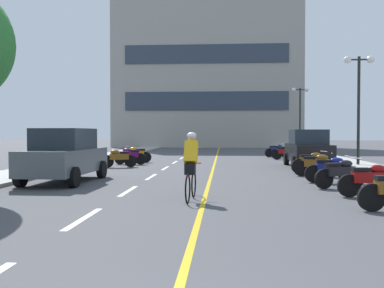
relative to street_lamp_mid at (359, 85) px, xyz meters
name	(u,v)px	position (x,y,z in m)	size (l,w,h in m)	color
ground_plane	(210,164)	(-7.30, 1.50, -3.97)	(140.00, 140.00, 0.00)	#47474C
curb_left	(95,159)	(-14.50, 4.50, -3.91)	(2.40, 72.00, 0.12)	#A8A8A3
curb_right	(333,160)	(-0.10, 4.50, -3.91)	(2.40, 72.00, 0.12)	#A8A8A3
lane_dash_1	(84,218)	(-9.30, -13.50, -3.97)	(0.14, 2.20, 0.01)	silver
lane_dash_2	(128,191)	(-9.30, -9.50, -3.97)	(0.14, 2.20, 0.01)	silver
lane_dash_3	(151,177)	(-9.30, -5.50, -3.97)	(0.14, 2.20, 0.01)	silver
lane_dash_4	(165,168)	(-9.30, -1.50, -3.97)	(0.14, 2.20, 0.01)	silver
lane_dash_5	(175,162)	(-9.30, 2.50, -3.97)	(0.14, 2.20, 0.01)	silver
lane_dash_6	(182,158)	(-9.30, 6.50, -3.97)	(0.14, 2.20, 0.01)	silver
lane_dash_7	(187,155)	(-9.30, 10.50, -3.97)	(0.14, 2.20, 0.01)	silver
lane_dash_8	(191,152)	(-9.30, 14.50, -3.97)	(0.14, 2.20, 0.01)	silver
lane_dash_9	(194,150)	(-9.30, 18.50, -3.97)	(0.14, 2.20, 0.01)	silver
lane_dash_10	(197,149)	(-9.30, 22.50, -3.97)	(0.14, 2.20, 0.01)	silver
lane_dash_11	(199,147)	(-9.30, 26.50, -3.97)	(0.14, 2.20, 0.01)	silver
centre_line_yellow	(216,160)	(-7.05, 4.50, -3.97)	(0.12, 66.00, 0.01)	gold
office_building	(207,74)	(-8.47, 29.09, 4.50)	(21.08, 7.31, 16.95)	#9E998E
street_lamp_mid	(359,85)	(0.00, 0.00, 0.00)	(1.46, 0.36, 5.28)	black
street_lamp_far	(300,105)	(0.01, 16.39, 0.08)	(1.46, 0.36, 5.42)	black
parked_car_near	(65,155)	(-11.93, -7.44, -3.05)	(2.01, 4.24, 1.82)	black
parked_car_mid	(308,148)	(-2.48, -0.36, -3.05)	(1.96, 4.22, 1.82)	black
motorcycle_3	(371,179)	(-2.76, -10.21, -3.50)	(1.70, 0.60, 0.92)	black
motorcycle_4	(340,173)	(-3.06, -8.42, -3.50)	(1.63, 0.81, 0.92)	black
motorcycle_5	(331,169)	(-2.99, -7.01, -3.50)	(1.70, 0.60, 0.92)	black
motorcycle_6	(317,164)	(-3.03, -5.01, -3.50)	(1.68, 0.66, 0.92)	black
motorcycle_7	(311,162)	(-2.95, -3.57, -3.50)	(1.68, 0.66, 0.92)	black
motorcycle_8	(119,158)	(-11.58, -1.25, -3.50)	(1.64, 0.79, 0.92)	black
motorcycle_9	(130,156)	(-11.45, 0.70, -3.50)	(1.70, 0.60, 0.92)	black
motorcycle_10	(136,154)	(-11.45, 2.33, -3.50)	(1.70, 0.60, 0.92)	black
motorcycle_11	(286,152)	(-2.73, 5.23, -3.50)	(1.67, 0.70, 0.92)	black
motorcycle_12	(284,151)	(-2.67, 6.70, -3.50)	(1.70, 0.60, 0.92)	black
motorcycle_13	(277,150)	(-2.94, 8.29, -3.50)	(1.64, 0.78, 0.92)	black
cyclist_rider	(191,164)	(-7.38, -10.96, -3.08)	(0.42, 1.77, 1.71)	black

